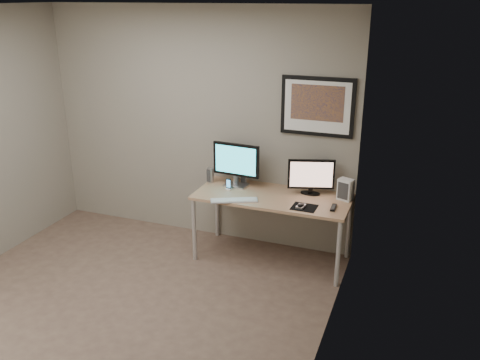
# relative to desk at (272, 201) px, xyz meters

# --- Properties ---
(floor) EXTENTS (3.60, 3.60, 0.00)m
(floor) POSITION_rel_desk_xyz_m (-1.00, -1.35, -0.66)
(floor) COLOR brown
(floor) RESTS_ON ground
(room) EXTENTS (3.60, 3.60, 3.60)m
(room) POSITION_rel_desk_xyz_m (-1.00, -0.90, 0.98)
(room) COLOR white
(room) RESTS_ON ground
(desk) EXTENTS (1.60, 0.70, 0.73)m
(desk) POSITION_rel_desk_xyz_m (0.00, 0.00, 0.00)
(desk) COLOR #9E714C
(desk) RESTS_ON floor
(framed_art) EXTENTS (0.75, 0.04, 0.60)m
(framed_art) POSITION_rel_desk_xyz_m (0.35, 0.33, 0.96)
(framed_art) COLOR black
(framed_art) RESTS_ON room
(monitor_large) EXTENTS (0.52, 0.19, 0.48)m
(monitor_large) POSITION_rel_desk_xyz_m (-0.45, 0.12, 0.33)
(monitor_large) COLOR #ACACB1
(monitor_large) RESTS_ON desk
(monitor_tv) EXTENTS (0.47, 0.17, 0.38)m
(monitor_tv) POSITION_rel_desk_xyz_m (0.36, 0.17, 0.27)
(monitor_tv) COLOR black
(monitor_tv) RESTS_ON desk
(speaker_left) EXTENTS (0.08, 0.08, 0.17)m
(speaker_left) POSITION_rel_desk_xyz_m (-0.76, 0.14, 0.15)
(speaker_left) COLOR #ACACB1
(speaker_left) RESTS_ON desk
(speaker_right) EXTENTS (0.08, 0.08, 0.18)m
(speaker_right) POSITION_rel_desk_xyz_m (-0.40, 0.24, 0.15)
(speaker_right) COLOR #ACACB1
(speaker_right) RESTS_ON desk
(phone_dock) EXTENTS (0.06, 0.06, 0.12)m
(phone_dock) POSITION_rel_desk_xyz_m (-0.49, 0.00, 0.13)
(phone_dock) COLOR black
(phone_dock) RESTS_ON desk
(keyboard) EXTENTS (0.48, 0.31, 0.02)m
(keyboard) POSITION_rel_desk_xyz_m (-0.32, -0.28, 0.07)
(keyboard) COLOR silver
(keyboard) RESTS_ON desk
(mousepad) EXTENTS (0.24, 0.22, 0.00)m
(mousepad) POSITION_rel_desk_xyz_m (0.38, -0.19, 0.07)
(mousepad) COLOR black
(mousepad) RESTS_ON desk
(mouse) EXTENTS (0.08, 0.12, 0.04)m
(mouse) POSITION_rel_desk_xyz_m (0.35, -0.21, 0.09)
(mouse) COLOR black
(mouse) RESTS_ON mousepad
(remote) EXTENTS (0.05, 0.17, 0.02)m
(remote) POSITION_rel_desk_xyz_m (0.65, -0.12, 0.08)
(remote) COLOR black
(remote) RESTS_ON desk
(fan_unit) EXTENTS (0.17, 0.15, 0.22)m
(fan_unit) POSITION_rel_desk_xyz_m (0.72, 0.15, 0.18)
(fan_unit) COLOR silver
(fan_unit) RESTS_ON desk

